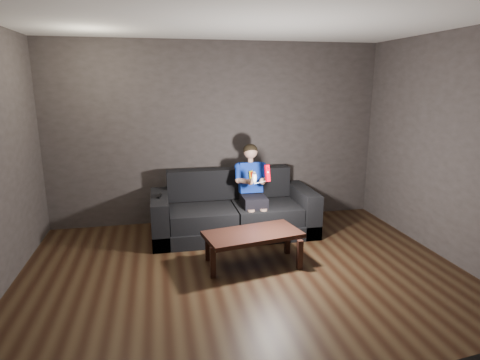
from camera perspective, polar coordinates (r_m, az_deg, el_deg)
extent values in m
plane|color=black|center=(4.16, 2.37, -16.66)|extent=(5.00, 5.00, 0.00)
cube|color=#36302F|center=(6.09, -3.20, 6.59)|extent=(5.00, 0.04, 2.70)
cube|color=#36302F|center=(1.52, 27.54, -17.62)|extent=(5.00, 0.04, 2.70)
cube|color=silver|center=(3.64, 2.83, 23.17)|extent=(5.00, 5.00, 0.02)
cube|color=black|center=(5.74, -0.88, -6.73)|extent=(2.27, 0.98, 0.20)
cube|color=black|center=(5.51, -5.35, -5.29)|extent=(0.89, 0.69, 0.24)
cube|color=black|center=(5.67, 3.82, -4.70)|extent=(0.89, 0.69, 0.24)
cube|color=black|center=(5.93, -1.58, -0.44)|extent=(1.81, 0.23, 0.44)
cube|color=black|center=(5.58, -11.28, -5.30)|extent=(0.23, 0.98, 0.62)
cube|color=black|center=(5.93, 8.85, -4.05)|extent=(0.23, 0.98, 0.62)
cube|color=black|center=(5.55, 1.96, -3.01)|extent=(0.32, 0.41, 0.15)
cube|color=navy|center=(5.67, 1.48, 0.38)|extent=(0.32, 0.23, 0.45)
cube|color=#EBC602|center=(5.57, 1.70, 0.81)|extent=(0.10, 0.10, 0.11)
cube|color=red|center=(5.57, 1.70, 0.81)|extent=(0.06, 0.06, 0.07)
cylinder|color=tan|center=(5.62, 1.49, 2.82)|extent=(0.07, 0.07, 0.06)
sphere|color=tan|center=(5.60, 1.50, 4.05)|extent=(0.19, 0.19, 0.19)
ellipsoid|color=black|center=(5.61, 1.48, 4.29)|extent=(0.20, 0.20, 0.17)
cylinder|color=navy|center=(5.55, -0.34, 0.93)|extent=(0.09, 0.24, 0.20)
cylinder|color=navy|center=(5.64, 3.60, 1.11)|extent=(0.09, 0.24, 0.20)
cylinder|color=tan|center=(5.41, 0.62, 0.07)|extent=(0.15, 0.25, 0.11)
cylinder|color=tan|center=(5.47, 3.57, 0.22)|extent=(0.15, 0.25, 0.11)
sphere|color=tan|center=(5.33, 1.47, -0.26)|extent=(0.09, 0.09, 0.09)
sphere|color=tan|center=(5.37, 3.25, -0.17)|extent=(0.09, 0.09, 0.09)
cylinder|color=tan|center=(5.40, 1.59, -6.09)|extent=(0.10, 0.10, 0.36)
cylinder|color=tan|center=(5.44, 3.35, -5.96)|extent=(0.10, 0.10, 0.36)
cube|color=#BE0010|center=(5.11, 3.93, 0.97)|extent=(0.07, 0.09, 0.22)
cube|color=maroon|center=(5.08, 4.01, 1.59)|extent=(0.04, 0.02, 0.03)
cylinder|color=silver|center=(5.09, 4.00, 0.76)|extent=(0.02, 0.01, 0.02)
ellipsoid|color=silver|center=(5.09, 2.05, 0.38)|extent=(0.07, 0.10, 0.16)
cylinder|color=black|center=(5.04, 2.15, 0.93)|extent=(0.03, 0.01, 0.03)
cube|color=black|center=(5.44, -11.43, -2.24)|extent=(0.07, 0.17, 0.03)
cube|color=black|center=(5.48, -11.44, -1.92)|extent=(0.02, 0.02, 0.00)
cube|color=black|center=(4.72, 1.82, -7.74)|extent=(1.19, 0.75, 0.05)
cube|color=black|center=(4.51, -3.88, -11.61)|extent=(0.06, 0.06, 0.35)
cube|color=black|center=(4.73, 8.50, -10.47)|extent=(0.06, 0.06, 0.35)
cube|color=black|center=(4.92, -4.61, -9.39)|extent=(0.06, 0.06, 0.35)
cube|color=black|center=(5.12, 6.76, -8.47)|extent=(0.06, 0.06, 0.35)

